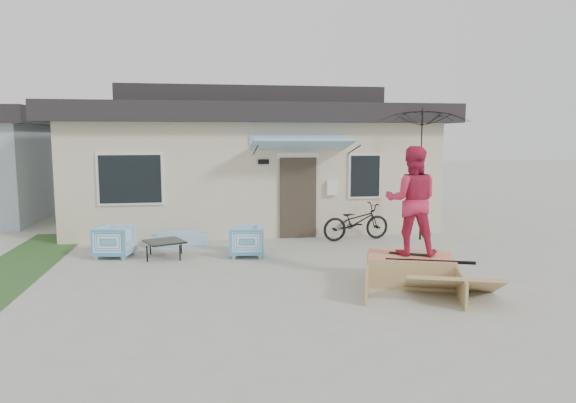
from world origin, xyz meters
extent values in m
plane|color=#A4A397|center=(0.00, 0.00, 0.00)|extent=(90.00, 90.00, 0.00)
cube|color=#284E22|center=(-5.20, 2.00, 0.00)|extent=(1.40, 8.00, 0.01)
cube|color=beige|center=(0.00, 8.00, 1.50)|extent=(10.00, 7.00, 3.00)
cube|color=black|center=(0.00, 8.00, 3.25)|extent=(10.80, 7.80, 0.50)
cube|color=black|center=(0.00, 8.00, 3.80)|extent=(7.50, 4.50, 0.60)
cube|color=#3B3026|center=(1.00, 4.46, 1.05)|extent=(0.95, 0.08, 2.10)
cube|color=white|center=(-3.20, 4.47, 1.60)|extent=(1.60, 0.06, 1.30)
cube|color=white|center=(2.80, 4.47, 1.60)|extent=(0.90, 0.06, 1.20)
cube|color=teal|center=(1.00, 3.95, 2.45)|extent=(2.50, 1.09, 0.29)
imported|color=teal|center=(-2.04, 3.99, 0.27)|extent=(1.37, 0.40, 0.53)
imported|color=teal|center=(-3.37, 2.94, 0.39)|extent=(0.85, 0.88, 0.78)
imported|color=teal|center=(-0.50, 2.55, 0.38)|extent=(0.78, 0.82, 0.76)
cube|color=black|center=(-2.29, 2.70, 0.19)|extent=(1.00, 1.00, 0.38)
imported|color=black|center=(2.41, 3.92, 0.58)|extent=(1.87, 0.89, 1.15)
cylinder|color=black|center=(4.06, 3.69, 1.05)|extent=(0.05, 0.05, 2.10)
imported|color=black|center=(4.06, 3.69, 1.75)|extent=(2.77, 2.64, 0.90)
cube|color=black|center=(2.26, 0.02, 0.52)|extent=(0.74, 0.53, 0.05)
imported|color=#C52549|center=(2.26, 0.02, 1.52)|extent=(1.14, 1.01, 1.95)
camera|label=1|loc=(-1.42, -8.71, 2.64)|focal=32.30mm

